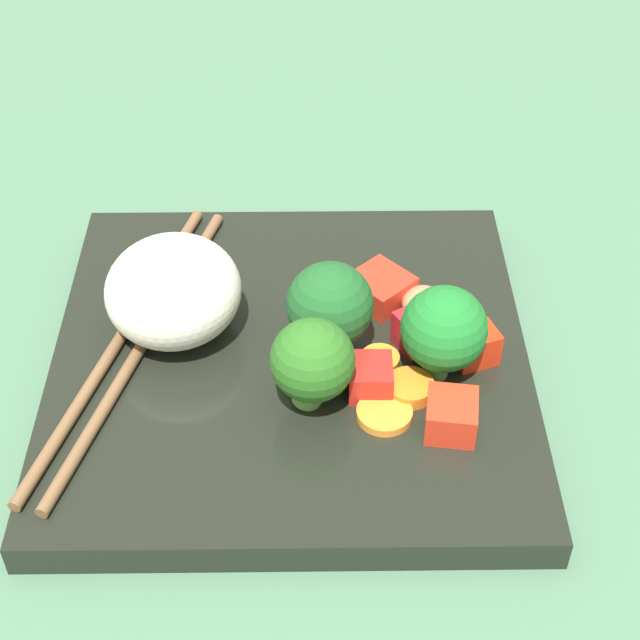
{
  "coord_description": "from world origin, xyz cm",
  "views": [
    {
      "loc": [
        39.95,
        -0.12,
        40.04
      ],
      "look_at": [
        -0.23,
        1.53,
        3.86
      ],
      "focal_mm": 55.94,
      "sensor_mm": 36.0,
      "label": 1
    }
  ],
  "objects_px": {
    "square_plate": "(293,362)",
    "broccoli_floret_1": "(446,330)",
    "carrot_slice_1": "(412,388)",
    "rice_mound": "(176,291)",
    "chopstick_pair": "(134,341)"
  },
  "relations": [
    {
      "from": "broccoli_floret_1",
      "to": "chopstick_pair",
      "type": "relative_size",
      "value": 0.23
    },
    {
      "from": "broccoli_floret_1",
      "to": "chopstick_pair",
      "type": "height_order",
      "value": "broccoli_floret_1"
    },
    {
      "from": "broccoli_floret_1",
      "to": "carrot_slice_1",
      "type": "height_order",
      "value": "broccoli_floret_1"
    },
    {
      "from": "square_plate",
      "to": "carrot_slice_1",
      "type": "relative_size",
      "value": 10.29
    },
    {
      "from": "broccoli_floret_1",
      "to": "carrot_slice_1",
      "type": "bearing_deg",
      "value": -48.75
    },
    {
      "from": "rice_mound",
      "to": "carrot_slice_1",
      "type": "height_order",
      "value": "rice_mound"
    },
    {
      "from": "rice_mound",
      "to": "broccoli_floret_1",
      "type": "distance_m",
      "value": 0.15
    },
    {
      "from": "rice_mound",
      "to": "broccoli_floret_1",
      "type": "xyz_separation_m",
      "value": [
        0.04,
        0.14,
        0.0
      ]
    },
    {
      "from": "carrot_slice_1",
      "to": "square_plate",
      "type": "bearing_deg",
      "value": -119.51
    },
    {
      "from": "rice_mound",
      "to": "chopstick_pair",
      "type": "relative_size",
      "value": 0.32
    },
    {
      "from": "square_plate",
      "to": "broccoli_floret_1",
      "type": "bearing_deg",
      "value": 76.2
    },
    {
      "from": "square_plate",
      "to": "carrot_slice_1",
      "type": "xyz_separation_m",
      "value": [
        0.04,
        0.06,
        0.01
      ]
    },
    {
      "from": "square_plate",
      "to": "broccoli_floret_1",
      "type": "relative_size",
      "value": 4.77
    },
    {
      "from": "chopstick_pair",
      "to": "broccoli_floret_1",
      "type": "bearing_deg",
      "value": 98.65
    },
    {
      "from": "carrot_slice_1",
      "to": "rice_mound",
      "type": "bearing_deg",
      "value": -113.76
    }
  ]
}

